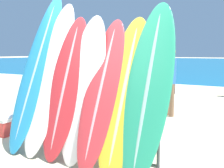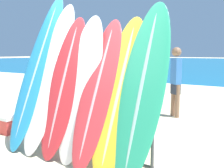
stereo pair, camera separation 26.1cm
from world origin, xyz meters
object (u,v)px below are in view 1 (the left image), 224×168
at_px(surfboard_slot_1, 50,76).
at_px(surfboard_slot_3, 84,87).
at_px(surfboard_slot_0, 37,69).
at_px(person_mid_beach, 170,79).
at_px(cooler_box, 1,124).
at_px(person_near_water, 107,70).
at_px(surfboard_rack, 83,123).
at_px(surfboard_slot_4, 102,91).
at_px(surfboard_slot_5, 124,93).
at_px(surfboard_slot_2, 66,86).
at_px(surfboard_slot_6, 148,87).

distance_m(surfboard_slot_1, surfboard_slot_3, 0.67).
relative_size(surfboard_slot_0, surfboard_slot_3, 1.21).
height_order(person_mid_beach, cooler_box, person_mid_beach).
xyz_separation_m(surfboard_slot_0, person_near_water, (-0.85, 3.56, -0.24)).
distance_m(surfboard_slot_0, cooler_box, 1.50).
xyz_separation_m(surfboard_rack, person_mid_beach, (0.28, 3.04, 0.37)).
xyz_separation_m(surfboard_slot_4, surfboard_slot_5, (0.33, 0.02, 0.00)).
xyz_separation_m(surfboard_slot_2, surfboard_slot_4, (0.61, -0.01, -0.03)).
bearing_deg(surfboard_slot_1, surfboard_slot_4, -4.50).
relative_size(surfboard_slot_3, person_mid_beach, 1.26).
xyz_separation_m(surfboard_slot_1, person_mid_beach, (0.92, 2.98, -0.26)).
bearing_deg(person_near_water, cooler_box, -96.98).
bearing_deg(surfboard_slot_0, surfboard_slot_2, -8.77).
bearing_deg(cooler_box, person_near_water, 86.55).
distance_m(surfboard_slot_4, person_mid_beach, 3.06).
height_order(surfboard_slot_3, person_near_water, surfboard_slot_3).
bearing_deg(surfboard_slot_3, surfboard_slot_2, -178.83).
height_order(surfboard_slot_4, cooler_box, surfboard_slot_4).
relative_size(surfboard_slot_2, surfboard_slot_5, 1.03).
bearing_deg(surfboard_slot_3, cooler_box, 174.73).
distance_m(surfboard_slot_1, surfboard_slot_2, 0.37).
bearing_deg(surfboard_slot_6, surfboard_rack, -178.83).
xyz_separation_m(surfboard_slot_6, person_mid_beach, (-0.67, 3.02, -0.20)).
distance_m(surfboard_slot_3, person_mid_beach, 3.06).
bearing_deg(surfboard_slot_2, surfboard_slot_1, 169.59).
height_order(surfboard_slot_3, surfboard_slot_5, surfboard_slot_3).
bearing_deg(surfboard_slot_0, surfboard_slot_6, -2.33).
xyz_separation_m(surfboard_rack, surfboard_slot_0, (-0.96, 0.10, 0.72)).
bearing_deg(surfboard_slot_4, surfboard_slot_6, 3.24).
relative_size(surfboard_slot_5, surfboard_slot_6, 0.92).
height_order(surfboard_slot_2, surfboard_slot_6, surfboard_slot_6).
bearing_deg(surfboard_slot_1, surfboard_slot_3, -4.99).
distance_m(surfboard_slot_1, surfboard_slot_5, 1.30).
bearing_deg(surfboard_slot_1, surfboard_slot_6, -1.41).
bearing_deg(surfboard_slot_4, surfboard_slot_0, 174.89).
bearing_deg(person_mid_beach, surfboard_slot_6, 137.66).
height_order(surfboard_rack, surfboard_slot_6, surfboard_slot_6).
height_order(surfboard_slot_2, person_near_water, surfboard_slot_2).
bearing_deg(surfboard_slot_4, surfboard_slot_2, 178.88).
bearing_deg(surfboard_slot_0, surfboard_slot_1, -6.97).
bearing_deg(surfboard_slot_3, surfboard_slot_5, -0.26).
bearing_deg(surfboard_rack, surfboard_slot_4, -3.07).
xyz_separation_m(surfboard_slot_2, person_mid_beach, (0.58, 3.05, -0.14)).
bearing_deg(surfboard_slot_1, surfboard_rack, -5.19).
height_order(surfboard_slot_1, surfboard_slot_6, surfboard_slot_1).
bearing_deg(surfboard_rack, surfboard_slot_0, 174.22).
bearing_deg(person_near_water, surfboard_slot_5, -59.77).
height_order(person_near_water, person_mid_beach, person_near_water).
bearing_deg(surfboard_rack, surfboard_slot_6, 1.17).
height_order(surfboard_slot_1, person_near_water, surfboard_slot_1).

